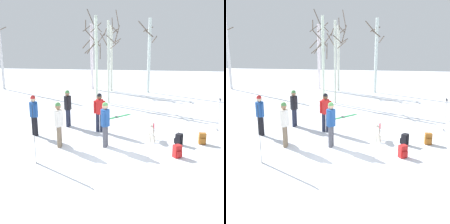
{
  "view_description": "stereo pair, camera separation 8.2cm",
  "coord_description": "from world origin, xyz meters",
  "views": [
    {
      "loc": [
        1.13,
        -8.51,
        3.85
      ],
      "look_at": [
        -0.46,
        2.59,
        1.0
      ],
      "focal_mm": 44.55,
      "sensor_mm": 36.0,
      "label": 1
    },
    {
      "loc": [
        1.21,
        -8.5,
        3.85
      ],
      "look_at": [
        -0.46,
        2.59,
        1.0
      ],
      "focal_mm": 44.55,
      "sensor_mm": 36.0,
      "label": 2
    }
  ],
  "objects": [
    {
      "name": "birch_tree_5",
      "position": [
        -1.55,
        8.77,
        2.74
      ],
      "size": [
        1.29,
        1.29,
        5.62
      ],
      "color": "silver",
      "rests_on": "ground_plane"
    },
    {
      "name": "birch_tree_3",
      "position": [
        -2.35,
        8.83,
        2.86
      ],
      "size": [
        1.44,
        1.44,
        5.77
      ],
      "color": "silver",
      "rests_on": "ground_plane"
    },
    {
      "name": "backpack_2",
      "position": [
        3.15,
        2.01,
        0.21
      ],
      "size": [
        0.27,
        0.29,
        0.44
      ],
      "color": "#99591E",
      "rests_on": "ground_plane"
    },
    {
      "name": "birch_tree_1",
      "position": [
        -3.74,
        13.93,
        2.78
      ],
      "size": [
        1.48,
        1.48,
        5.54
      ],
      "color": "silver",
      "rests_on": "ground_plane"
    },
    {
      "name": "birch_tree_2",
      "position": [
        -3.31,
        13.38,
        2.96
      ],
      "size": [
        1.71,
        1.41,
        5.67
      ],
      "color": "silver",
      "rests_on": "ground_plane"
    },
    {
      "name": "backpack_1",
      "position": [
        2.24,
        1.8,
        0.21
      ],
      "size": [
        0.34,
        0.33,
        0.44
      ],
      "color": "black",
      "rests_on": "ground_plane"
    },
    {
      "name": "ground_plane",
      "position": [
        0.0,
        0.0,
        0.0
      ],
      "size": [
        60.0,
        60.0,
        0.0
      ],
      "primitive_type": "plane",
      "color": "white"
    },
    {
      "name": "person_0",
      "position": [
        -0.52,
        1.22,
        0.98
      ],
      "size": [
        0.34,
        0.52,
        1.72
      ],
      "color": "#4C4C56",
      "rests_on": "ground_plane"
    },
    {
      "name": "birch_tree_0",
      "position": [
        -11.02,
        12.86,
        3.53
      ],
      "size": [
        1.1,
        1.39,
        7.0
      ],
      "color": "silver",
      "rests_on": "ground_plane"
    },
    {
      "name": "backpack_0",
      "position": [
        2.08,
        0.57,
        0.21
      ],
      "size": [
        0.33,
        0.34,
        0.44
      ],
      "color": "red",
      "rests_on": "ground_plane"
    },
    {
      "name": "birch_tree_6",
      "position": [
        0.86,
        13.06,
        2.92
      ],
      "size": [
        1.46,
        1.45,
        5.55
      ],
      "color": "silver",
      "rests_on": "ground_plane"
    },
    {
      "name": "ski_poles_0",
      "position": [
        4.09,
        3.73,
        0.79
      ],
      "size": [
        0.07,
        0.28,
        1.48
      ],
      "color": "#B2B2BC",
      "rests_on": "ground_plane"
    },
    {
      "name": "birch_tree_4",
      "position": [
        -2.04,
        13.38,
        2.75
      ],
      "size": [
        1.27,
        1.27,
        5.07
      ],
      "color": "silver",
      "rests_on": "ground_plane"
    },
    {
      "name": "dog",
      "position": [
        1.2,
        2.14,
        0.39
      ],
      "size": [
        0.29,
        0.89,
        0.57
      ],
      "color": "beige",
      "rests_on": "ground_plane"
    },
    {
      "name": "person_3",
      "position": [
        -1.06,
        2.95,
        0.98
      ],
      "size": [
        0.52,
        0.34,
        1.72
      ],
      "color": "#1E2338",
      "rests_on": "ground_plane"
    },
    {
      "name": "person_1",
      "position": [
        -2.22,
        0.96,
        0.98
      ],
      "size": [
        0.34,
        0.51,
        1.72
      ],
      "color": "#72604C",
      "rests_on": "ground_plane"
    },
    {
      "name": "person_2",
      "position": [
        -3.67,
        2.08,
        0.98
      ],
      "size": [
        0.44,
        0.34,
        1.72
      ],
      "color": "black",
      "rests_on": "ground_plane"
    },
    {
      "name": "ski_pair_lying_0",
      "position": [
        -0.6,
        5.43,
        0.01
      ],
      "size": [
        1.34,
        1.46,
        0.05
      ],
      "color": "green",
      "rests_on": "ground_plane"
    },
    {
      "name": "person_4",
      "position": [
        -2.65,
        3.52,
        0.98
      ],
      "size": [
        0.34,
        0.52,
        1.72
      ],
      "color": "#1E2338",
      "rests_on": "ground_plane"
    },
    {
      "name": "ski_pair_planted_0",
      "position": [
        -2.53,
        -0.53,
        0.96
      ],
      "size": [
        0.1,
        0.19,
        1.93
      ],
      "color": "black",
      "rests_on": "ground_plane"
    },
    {
      "name": "water_bottle_0",
      "position": [
        1.3,
        3.74,
        0.12
      ],
      "size": [
        0.06,
        0.06,
        0.26
      ],
      "color": "red",
      "rests_on": "ground_plane"
    }
  ]
}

